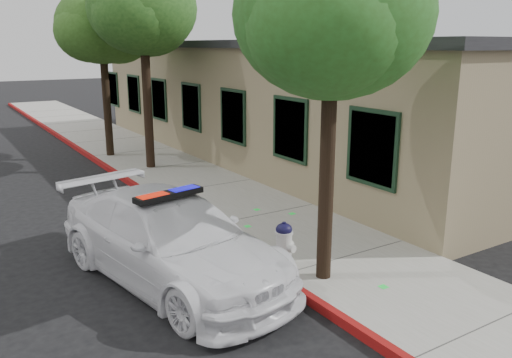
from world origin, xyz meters
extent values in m
plane|color=black|center=(0.00, 0.00, 0.00)|extent=(120.00, 120.00, 0.00)
cube|color=gray|center=(1.60, 3.00, 0.07)|extent=(3.20, 60.00, 0.15)
cube|color=maroon|center=(0.06, 3.00, 0.08)|extent=(0.14, 60.00, 0.16)
cube|color=#877559|center=(6.70, 9.00, 2.00)|extent=(7.00, 20.00, 4.00)
cube|color=black|center=(6.70, 9.00, 4.12)|extent=(7.30, 20.30, 0.24)
cube|color=black|center=(3.17, 1.00, 1.95)|extent=(0.08, 1.48, 1.68)
cube|color=black|center=(3.17, 4.00, 1.95)|extent=(0.08, 1.48, 1.68)
cube|color=black|center=(3.17, 7.00, 1.95)|extent=(0.08, 1.48, 1.68)
cube|color=black|center=(3.17, 10.00, 1.95)|extent=(0.08, 1.48, 1.68)
cube|color=black|center=(3.17, 13.00, 1.95)|extent=(0.08, 1.48, 1.68)
cube|color=black|center=(3.17, 16.00, 1.95)|extent=(0.08, 1.48, 1.68)
cube|color=black|center=(3.17, 19.00, 1.95)|extent=(0.08, 1.48, 1.68)
imported|color=white|center=(-1.47, 1.13, 0.77)|extent=(3.11, 5.60, 1.53)
cube|color=black|center=(-1.47, 1.13, 1.59)|extent=(1.23, 0.50, 0.10)
cube|color=red|center=(-1.79, 1.07, 1.60)|extent=(0.56, 0.33, 0.11)
cube|color=#120CCE|center=(-1.16, 1.19, 1.60)|extent=(0.56, 0.33, 0.11)
cylinder|color=silver|center=(0.36, 0.28, 0.18)|extent=(0.35, 0.35, 0.06)
cylinder|color=silver|center=(0.36, 0.28, 0.50)|extent=(0.29, 0.29, 0.57)
cylinder|color=silver|center=(0.36, 0.28, 0.80)|extent=(0.33, 0.33, 0.04)
ellipsoid|color=black|center=(0.36, 0.28, 0.87)|extent=(0.30, 0.30, 0.23)
cylinder|color=black|center=(0.36, 0.28, 0.97)|extent=(0.07, 0.07, 0.06)
cylinder|color=silver|center=(0.19, 0.24, 0.52)|extent=(0.15, 0.14, 0.11)
cylinder|color=silver|center=(0.53, 0.32, 0.52)|extent=(0.15, 0.14, 0.11)
cylinder|color=silver|center=(0.41, 0.11, 0.54)|extent=(0.17, 0.16, 0.15)
cylinder|color=black|center=(0.70, -0.45, 1.91)|extent=(0.25, 0.25, 3.53)
ellipsoid|color=#244E18|center=(0.70, -0.45, 4.56)|extent=(3.13, 3.13, 2.66)
ellipsoid|color=#244E18|center=(1.17, -0.13, 4.26)|extent=(2.35, 2.35, 2.00)
ellipsoid|color=#244E18|center=(0.32, -0.76, 4.36)|extent=(2.45, 2.45, 2.08)
cylinder|color=black|center=(1.26, 9.21, 2.18)|extent=(0.29, 0.29, 4.06)
ellipsoid|color=#1B4616|center=(1.26, 9.21, 5.20)|extent=(3.41, 3.41, 2.89)
ellipsoid|color=#1B4616|center=(1.59, 9.65, 4.87)|extent=(2.75, 2.75, 2.33)
ellipsoid|color=#1B4616|center=(0.89, 8.88, 4.98)|extent=(2.64, 2.64, 2.24)
cylinder|color=black|center=(0.70, 11.84, 1.98)|extent=(0.27, 0.27, 3.67)
ellipsoid|color=#2E541A|center=(0.70, 11.84, 4.76)|extent=(3.14, 3.14, 2.67)
ellipsoid|color=#2E541A|center=(1.26, 11.87, 4.44)|extent=(2.41, 2.41, 2.05)
ellipsoid|color=#2E541A|center=(0.30, 11.63, 4.55)|extent=(2.51, 2.51, 2.14)
camera|label=1|loc=(-4.79, -6.92, 4.10)|focal=36.41mm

